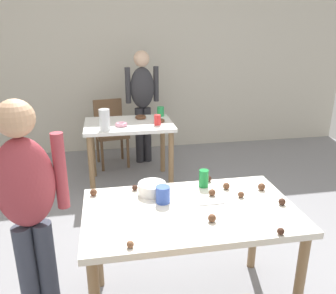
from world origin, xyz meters
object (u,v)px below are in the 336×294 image
object	(u,v)px
chair_far_table	(110,128)
pitcher_far	(105,120)
dining_table_far	(129,133)
mixing_bowl	(152,188)
dining_table_near	(190,222)
person_girl_near	(28,204)
person_adult_far	(142,98)
soda_can	(204,178)

from	to	relation	value
chair_far_table	pitcher_far	size ratio (longest dim) A/B	3.83
dining_table_far	pitcher_far	size ratio (longest dim) A/B	4.39
mixing_bowl	chair_far_table	bearing A→B (deg)	95.14
dining_table_far	pitcher_far	distance (m)	0.43
dining_table_near	mixing_bowl	bearing A→B (deg)	129.79
mixing_bowl	pitcher_far	bearing A→B (deg)	100.51
dining_table_near	chair_far_table	bearing A→B (deg)	98.85
dining_table_near	person_girl_near	xyz separation A→B (m)	(-0.93, -0.00, 0.22)
chair_far_table	dining_table_near	bearing A→B (deg)	-81.15
person_adult_far	mixing_bowl	bearing A→B (deg)	-94.99
person_girl_near	soda_can	xyz separation A→B (m)	(1.09, 0.29, -0.06)
mixing_bowl	pitcher_far	xyz separation A→B (m)	(-0.29, 1.56, 0.08)
dining_table_near	pitcher_far	distance (m)	1.88
chair_far_table	soda_can	xyz separation A→B (m)	(0.59, -2.47, 0.31)
dining_table_near	mixing_bowl	size ratio (longest dim) A/B	7.03
dining_table_far	person_adult_far	distance (m)	0.77
soda_can	pitcher_far	size ratio (longest dim) A/B	0.54
dining_table_far	soda_can	world-z (taller)	soda_can
chair_far_table	pitcher_far	bearing A→B (deg)	-93.80
chair_far_table	person_adult_far	xyz separation A→B (m)	(0.44, -0.02, 0.40)
person_adult_far	mixing_bowl	world-z (taller)	person_adult_far
chair_far_table	person_adult_far	size ratio (longest dim) A/B	0.58
dining_table_near	soda_can	distance (m)	0.36
chair_far_table	soda_can	distance (m)	2.55
dining_table_far	pitcher_far	xyz separation A→B (m)	(-0.27, -0.25, 0.23)
mixing_bowl	dining_table_far	bearing A→B (deg)	90.65
dining_table_near	person_adult_far	size ratio (longest dim) A/B	0.86
dining_table_near	person_girl_near	distance (m)	0.95
person_adult_far	pitcher_far	size ratio (longest dim) A/B	6.61
pitcher_far	dining_table_far	bearing A→B (deg)	42.73
dining_table_near	chair_far_table	distance (m)	2.79
dining_table_far	mixing_bowl	bearing A→B (deg)	-89.35
soda_can	dining_table_near	bearing A→B (deg)	-119.61
dining_table_near	person_girl_near	world-z (taller)	person_girl_near
dining_table_far	chair_far_table	bearing A→B (deg)	106.23
dining_table_far	mixing_bowl	distance (m)	1.81
person_girl_near	pitcher_far	bearing A→B (deg)	76.41
person_adult_far	soda_can	bearing A→B (deg)	-86.53
chair_far_table	pitcher_far	world-z (taller)	pitcher_far
soda_can	person_girl_near	bearing A→B (deg)	-165.12
person_adult_far	mixing_bowl	size ratio (longest dim) A/B	8.17
dining_table_near	pitcher_far	world-z (taller)	pitcher_far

